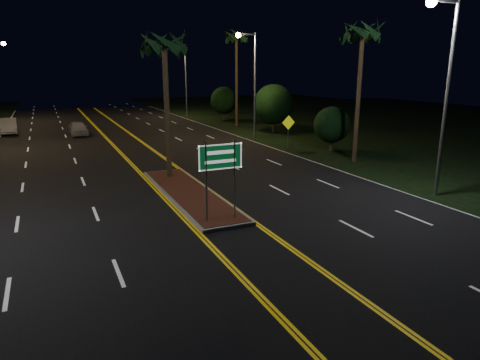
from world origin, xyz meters
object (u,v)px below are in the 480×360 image
warning_sign (288,127)px  highway_sign (220,164)px  streetlight_right_near (443,77)px  car_near (78,127)px  streetlight_right_mid (251,73)px  shrub_mid (274,104)px  palm_median (164,44)px  shrub_near (332,125)px  shrub_far (224,100)px  palm_right_near (363,32)px  median_island (189,194)px  streetlight_right_far (183,72)px  palm_right_far (236,38)px  car_far (8,125)px

warning_sign → highway_sign: bearing=-130.1°
streetlight_right_near → car_near: bearing=116.4°
streetlight_right_near → warning_sign: 14.35m
highway_sign → streetlight_right_mid: streetlight_right_mid is taller
shrub_mid → palm_median: bearing=-136.0°
shrub_mid → car_near: shrub_mid is taller
shrub_near → shrub_far: shrub_far is taller
palm_right_near → highway_sign: bearing=-150.0°
shrub_mid → streetlight_right_near: bearing=-98.8°
streetlight_right_near → streetlight_right_mid: bearing=90.0°
median_island → shrub_near: (13.50, 7.00, 1.86)m
streetlight_right_near → streetlight_right_mid: same height
streetlight_right_mid → palm_right_near: palm_right_near is taller
median_island → palm_median: (0.00, 3.50, 7.19)m
streetlight_right_far → palm_right_far: (2.19, -12.00, 3.49)m
highway_sign → palm_right_far: (12.80, 27.20, 6.74)m
streetlight_right_far → shrub_mid: size_ratio=1.95×
palm_right_far → shrub_far: bearing=80.5°
streetlight_right_far → median_island: bearing=-106.9°
median_island → highway_sign: 4.80m
median_island → palm_right_far: (12.80, 23.00, 9.06)m
shrub_near → car_far: bearing=138.8°
highway_sign → car_far: (-9.35, 31.20, -1.57)m
palm_right_near → shrub_far: palm_right_near is taller
shrub_far → car_far: bearing=-175.0°
median_island → shrub_far: bearing=64.6°
streetlight_right_mid → shrub_far: bearing=77.2°
palm_median → shrub_far: 29.41m
streetlight_right_mid → car_near: bearing=149.7°
palm_right_far → car_far: palm_right_far is taller
highway_sign → shrub_near: 17.55m
palm_right_far → shrub_near: (0.70, -16.00, -7.20)m
shrub_near → car_far: (-22.85, 19.99, -1.11)m
shrub_mid → warning_sign: size_ratio=1.78×
streetlight_right_far → palm_median: bearing=-108.6°
palm_right_near → shrub_near: 7.50m
streetlight_right_mid → streetlight_right_far: same height
warning_sign → palm_right_far: bearing=81.6°
streetlight_right_mid → streetlight_right_near: bearing=-90.0°
highway_sign → car_near: (-3.35, 27.38, -1.65)m
shrub_near → car_near: size_ratio=0.73×
median_island → streetlight_right_mid: 19.20m
streetlight_right_near → streetlight_right_far: bearing=90.0°
highway_sign → palm_median: bearing=90.0°
streetlight_right_mid → car_near: (-13.96, 8.17, -4.91)m
palm_right_far → shrub_mid: 8.87m
streetlight_right_mid → shrub_near: bearing=-70.2°
median_island → car_near: (-3.35, 23.17, 0.67)m
palm_right_far → streetlight_right_near: bearing=-94.5°
palm_right_far → streetlight_right_mid: bearing=-105.3°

